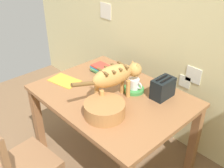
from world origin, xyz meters
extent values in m
cube|color=beige|center=(0.00, 2.10, 1.25)|extent=(4.60, 0.10, 2.50)
cube|color=white|center=(0.30, 2.04, 0.82)|extent=(0.15, 0.01, 0.15)
cube|color=white|center=(-0.89, 2.04, 1.18)|extent=(0.18, 0.01, 0.18)
cube|color=white|center=(0.22, 2.04, 0.72)|extent=(0.12, 0.01, 0.12)
cube|color=#99653F|center=(-0.06, 1.36, 0.73)|extent=(1.31, 0.97, 0.03)
cube|color=#8D5D3A|center=(-0.06, 1.36, 0.68)|extent=(1.23, 0.89, 0.07)
cube|color=#99653F|center=(-0.67, 0.93, 0.36)|extent=(0.07, 0.07, 0.71)
cube|color=#99653F|center=(-0.67, 1.79, 0.36)|extent=(0.07, 0.07, 0.71)
cube|color=#99653F|center=(0.54, 1.79, 0.36)|extent=(0.07, 0.07, 0.71)
ellipsoid|color=tan|center=(0.00, 1.31, 0.97)|extent=(0.19, 0.39, 0.17)
cube|color=brown|center=(-0.01, 1.22, 1.04)|extent=(0.14, 0.04, 0.01)
cube|color=brown|center=(0.00, 1.28, 1.04)|extent=(0.14, 0.04, 0.01)
cube|color=brown|center=(0.01, 1.35, 1.04)|extent=(0.14, 0.04, 0.01)
cube|color=brown|center=(0.01, 1.41, 1.04)|extent=(0.14, 0.04, 0.01)
cylinder|color=tan|center=(-0.02, 1.44, 0.83)|extent=(0.04, 0.04, 0.15)
cylinder|color=tan|center=(0.06, 1.43, 0.83)|extent=(0.04, 0.04, 0.15)
cylinder|color=tan|center=(-0.05, 1.18, 0.83)|extent=(0.04, 0.04, 0.15)
cylinder|color=tan|center=(0.02, 1.17, 0.83)|extent=(0.04, 0.04, 0.15)
sphere|color=tan|center=(0.03, 1.53, 0.96)|extent=(0.12, 0.12, 0.12)
cone|color=tan|center=(0.00, 1.54, 1.01)|extent=(0.04, 0.04, 0.05)
cone|color=tan|center=(0.06, 1.53, 1.01)|extent=(0.04, 0.04, 0.05)
cylinder|color=brown|center=(-0.03, 1.04, 0.99)|extent=(0.06, 0.19, 0.07)
cylinder|color=#3E9546|center=(0.03, 1.53, 0.76)|extent=(0.18, 0.18, 0.03)
cylinder|color=white|center=(0.03, 1.53, 0.82)|extent=(0.09, 0.09, 0.09)
torus|color=white|center=(0.09, 1.53, 0.83)|extent=(0.06, 0.01, 0.06)
cube|color=#F6A737|center=(-0.53, 1.19, 0.75)|extent=(0.31, 0.23, 0.01)
cube|color=#569A5D|center=(-0.45, 1.57, 0.76)|extent=(0.16, 0.14, 0.02)
cube|color=#4E9F5E|center=(-0.44, 1.56, 0.78)|extent=(0.17, 0.15, 0.02)
cube|color=#3387BF|center=(-0.45, 1.57, 0.80)|extent=(0.16, 0.14, 0.02)
cube|color=#DB3F32|center=(-0.44, 1.56, 0.82)|extent=(0.16, 0.13, 0.01)
cylinder|color=#AB7341|center=(0.12, 1.12, 0.81)|extent=(0.31, 0.31, 0.11)
cylinder|color=#4D341D|center=(0.12, 1.12, 0.81)|extent=(0.26, 0.26, 0.09)
cube|color=black|center=(0.26, 1.64, 0.83)|extent=(0.12, 0.20, 0.17)
cube|color=black|center=(0.24, 1.64, 0.92)|extent=(0.02, 0.14, 0.01)
cube|color=black|center=(0.28, 1.64, 0.92)|extent=(0.02, 0.14, 0.01)
cube|color=#936642|center=(-0.14, 0.54, 0.44)|extent=(0.45, 0.45, 0.04)
cube|color=#936642|center=(-0.35, 0.71, 0.21)|extent=(0.04, 0.04, 0.42)
camera|label=1|loc=(1.31, 0.06, 1.95)|focal=41.80mm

